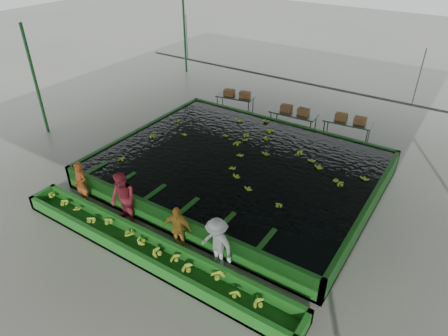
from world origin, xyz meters
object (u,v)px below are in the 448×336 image
Objects in this scene: box_stack_left at (237,96)px; packing_table_left at (235,104)px; packing_table_mid at (293,122)px; packing_table_right at (346,131)px; flotation_tank at (238,169)px; sorting_trough at (148,251)px; worker_a at (81,183)px; worker_b at (123,199)px; box_stack_right at (350,122)px; box_stack_mid at (295,113)px; worker_d at (217,244)px; worker_c at (177,228)px.

packing_table_left is at bearing -167.08° from box_stack_left.
packing_table_mid is 1.04× the size of packing_table_right.
sorting_trough is (0.00, -5.10, -0.20)m from flotation_tank.
worker_a is at bearing -112.56° from packing_table_mid.
packing_table_mid is 1.58× the size of box_stack_left.
packing_table_mid is at bearing 88.93° from worker_b.
box_stack_right reaches higher than packing_table_mid.
packing_table_mid is at bearing -155.00° from box_stack_mid.
packing_table_right is at bearing 65.92° from flotation_tank.
worker_a is 0.83× the size of packing_table_left.
packing_table_left is at bearing 123.07° from flotation_tank.
box_stack_left is at bearing 128.62° from worker_d.
worker_c reaches higher than box_stack_right.
packing_table_mid is 2.58m from box_stack_right.
worker_a is 0.84× the size of worker_b.
worker_c is 9.89m from packing_table_right.
worker_c is 0.80× the size of packing_table_left.
sorting_trough is 5.28× the size of worker_b.
worker_c is 9.17m from packing_table_mid.
worker_d is 9.35m from box_stack_mid.
worker_d is at bearing -93.36° from box_stack_right.
box_stack_left is at bearing 12.92° from packing_table_left.
worker_d reaches higher than flotation_tank.
worker_a is 0.93× the size of worker_d.
worker_c is at bearing -86.98° from packing_table_mid.
box_stack_left is 5.89m from box_stack_right.
flotation_tank is 1.00× the size of sorting_trough.
sorting_trough is 7.27× the size of box_stack_left.
packing_table_left is at bearing -179.53° from packing_table_right.
worker_c is at bearing 9.64° from worker_b.
packing_table_right is at bearing 76.64° from worker_b.
box_stack_right is (0.57, 9.72, 0.09)m from worker_d.
packing_table_right is at bearing 12.76° from box_stack_mid.
worker_b is 9.32m from packing_table_mid.
flotation_tank is 6.38m from packing_table_left.
packing_table_mid is at bearing -8.11° from packing_table_left.
sorting_trough is 4.61× the size of packing_table_mid.
packing_table_mid is (0.03, 9.95, 0.24)m from sorting_trough.
worker_c is at bearing -83.26° from flotation_tank.
sorting_trough is at bearing -90.33° from box_stack_mid.
worker_b is 0.90× the size of packing_table_right.
worker_a is 1.19× the size of box_stack_mid.
box_stack_right reaches higher than box_stack_left.
worker_c is 0.90× the size of worker_d.
worker_a is 1.16× the size of box_stack_left.
box_stack_right is (5.89, 0.04, 0.08)m from box_stack_left.
packing_table_left is (0.29, 9.65, -0.36)m from worker_a.
worker_d is 9.35m from packing_table_mid.
packing_table_left is (-1.78, 9.65, -0.51)m from worker_b.
worker_d is 1.28× the size of box_stack_mid.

